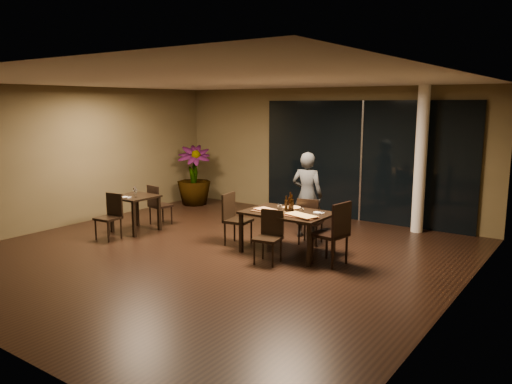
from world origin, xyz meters
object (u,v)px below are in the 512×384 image
at_px(side_table, 135,202).
at_px(chair_main_left, 234,216).
at_px(chair_main_near, 270,234).
at_px(potted_plant, 194,175).
at_px(chair_main_right, 335,230).
at_px(chair_main_far, 309,219).
at_px(bottle_a, 286,203).
at_px(chair_side_near, 111,214).
at_px(bottle_b, 292,203).
at_px(bottle_c, 290,202).
at_px(chair_side_far, 157,203).
at_px(main_table, 287,216).
at_px(diner, 307,195).

relative_size(side_table, chair_main_left, 0.83).
relative_size(chair_main_near, potted_plant, 0.57).
xyz_separation_m(chair_main_right, potted_plant, (-5.30, 2.43, 0.18)).
bearing_deg(chair_main_far, bottle_a, 66.77).
bearing_deg(chair_side_near, chair_main_right, 8.32).
distance_m(chair_main_right, potted_plant, 5.83).
bearing_deg(potted_plant, bottle_b, -27.17).
height_order(side_table, bottle_b, bottle_b).
relative_size(side_table, bottle_c, 2.38).
distance_m(chair_side_far, potted_plant, 2.34).
height_order(potted_plant, bottle_c, potted_plant).
relative_size(main_table, chair_side_far, 1.70).
bearing_deg(main_table, side_table, -171.63).
distance_m(diner, potted_plant, 4.23).
xyz_separation_m(main_table, side_table, (-3.40, -0.50, -0.05)).
xyz_separation_m(side_table, chair_main_far, (3.45, 1.20, -0.12)).
height_order(chair_side_near, potted_plant, potted_plant).
bearing_deg(chair_side_far, potted_plant, -58.32).
bearing_deg(chair_side_far, diner, -153.54).
bearing_deg(potted_plant, chair_main_near, -33.74).
bearing_deg(bottle_c, diner, 103.35).
bearing_deg(chair_main_left, bottle_a, -89.96).
xyz_separation_m(main_table, bottle_b, (0.06, 0.06, 0.23)).
height_order(side_table, potted_plant, potted_plant).
distance_m(side_table, potted_plant, 2.95).
bearing_deg(chair_main_right, bottle_b, -92.50).
height_order(side_table, chair_side_far, chair_side_far).
distance_m(side_table, chair_side_near, 0.68).
bearing_deg(chair_side_near, potted_plant, 100.37).
bearing_deg(chair_main_right, chair_side_near, -67.87).
height_order(chair_main_far, bottle_c, bottle_c).
xyz_separation_m(chair_main_right, bottle_b, (-0.93, 0.18, 0.31)).
relative_size(chair_main_far, chair_side_near, 1.00).
bearing_deg(main_table, diner, 102.42).
bearing_deg(bottle_c, bottle_a, -166.58).
xyz_separation_m(chair_side_far, bottle_b, (3.48, -0.09, 0.41)).
xyz_separation_m(main_table, chair_main_near, (0.03, -0.60, -0.18)).
bearing_deg(diner, main_table, 93.96).
relative_size(chair_main_far, bottle_a, 3.36).
height_order(chair_main_left, potted_plant, potted_plant).
distance_m(chair_main_left, chair_main_right, 2.12).
xyz_separation_m(chair_main_far, chair_main_left, (-1.18, -0.78, 0.04)).
distance_m(chair_side_far, bottle_b, 3.51).
relative_size(chair_main_left, chair_main_right, 0.91).
bearing_deg(bottle_b, side_table, -170.85).
relative_size(side_table, chair_main_right, 0.75).
bearing_deg(bottle_b, main_table, -134.26).
bearing_deg(chair_main_left, bottle_b, -92.17).
distance_m(chair_main_right, bottle_b, 1.00).
relative_size(side_table, chair_main_far, 0.90).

